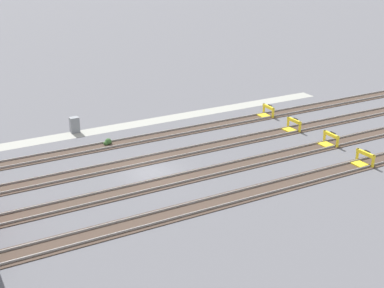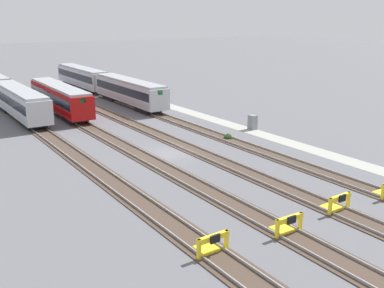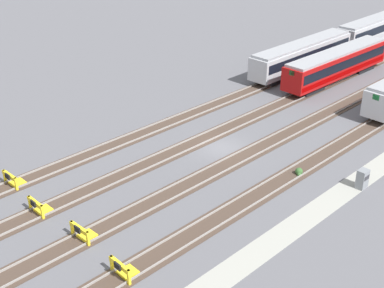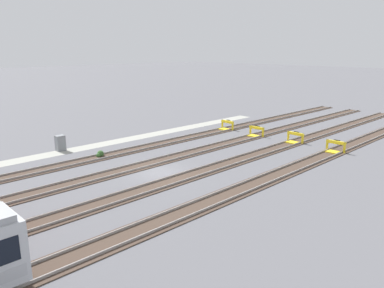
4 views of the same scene
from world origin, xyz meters
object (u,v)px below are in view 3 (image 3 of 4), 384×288
(bumper_stop_near_inner_track, at_px, (83,233))
(subway_car_front_row_rightmost, at_px, (302,55))
(weed_clump, at_px, (299,172))
(bumper_stop_middle_track, at_px, (39,207))
(subway_car_front_row_left_inner, at_px, (376,28))
(subway_car_front_row_right_inner, at_px, (337,64))
(bumper_stop_nearest_track, at_px, (123,269))
(bumper_stop_far_inner_track, at_px, (13,180))
(electrical_cabinet, at_px, (362,179))

(bumper_stop_near_inner_track, bearing_deg, subway_car_front_row_rightmost, 13.95)
(bumper_stop_near_inner_track, distance_m, weed_clump, 18.66)
(bumper_stop_middle_track, height_order, weed_clump, bumper_stop_middle_track)
(subway_car_front_row_left_inner, bearing_deg, bumper_stop_near_inner_track, -170.50)
(subway_car_front_row_right_inner, bearing_deg, bumper_stop_nearest_track, -166.19)
(subway_car_front_row_right_inner, relative_size, bumper_stop_far_inner_track, 9.00)
(subway_car_front_row_rightmost, xyz_separation_m, electrical_cabinet, (-20.34, -19.97, -1.24))
(subway_car_front_row_left_inner, distance_m, subway_car_front_row_rightmost, 18.91)
(bumper_stop_middle_track, distance_m, bumper_stop_far_inner_track, 4.98)
(subway_car_front_row_rightmost, height_order, bumper_stop_nearest_track, subway_car_front_row_rightmost)
(bumper_stop_near_inner_track, xyz_separation_m, bumper_stop_far_inner_track, (0.10, 9.88, 0.00))
(bumper_stop_near_inner_track, height_order, electrical_cabinet, electrical_cabinet)
(subway_car_front_row_right_inner, relative_size, weed_clump, 19.62)
(subway_car_front_row_rightmost, relative_size, bumper_stop_far_inner_track, 8.98)
(subway_car_front_row_right_inner, distance_m, subway_car_front_row_rightmost, 4.96)
(subway_car_front_row_left_inner, distance_m, weed_clump, 43.75)
(bumper_stop_nearest_track, distance_m, weed_clump, 18.30)
(subway_car_front_row_right_inner, xyz_separation_m, weed_clump, (-22.09, -10.26, -1.80))
(subway_car_front_row_right_inner, xyz_separation_m, electrical_cabinet, (-20.34, -15.01, -1.24))
(subway_car_front_row_right_inner, relative_size, subway_car_front_row_rightmost, 1.00)
(bumper_stop_nearest_track, bearing_deg, subway_car_front_row_right_inner, 13.81)
(subway_car_front_row_left_inner, relative_size, bumper_stop_middle_track, 8.99)
(bumper_stop_nearest_track, distance_m, electrical_cabinet, 20.69)
(bumper_stop_middle_track, bearing_deg, bumper_stop_far_inner_track, 83.39)
(bumper_stop_nearest_track, relative_size, electrical_cabinet, 1.25)
(subway_car_front_row_right_inner, height_order, weed_clump, subway_car_front_row_right_inner)
(subway_car_front_row_left_inner, height_order, subway_car_front_row_right_inner, same)
(subway_car_front_row_rightmost, relative_size, bumper_stop_nearest_track, 8.97)
(subway_car_front_row_left_inner, relative_size, bumper_stop_nearest_track, 8.97)
(bumper_stop_far_inner_track, height_order, weed_clump, bumper_stop_far_inner_track)
(subway_car_front_row_rightmost, distance_m, electrical_cabinet, 28.53)
(subway_car_front_row_left_inner, relative_size, subway_car_front_row_right_inner, 1.00)
(bumper_stop_nearest_track, height_order, weed_clump, bumper_stop_nearest_track)
(bumper_stop_far_inner_track, bearing_deg, subway_car_front_row_left_inner, -0.02)
(subway_car_front_row_left_inner, relative_size, bumper_stop_far_inner_track, 8.98)
(subway_car_front_row_rightmost, xyz_separation_m, bumper_stop_middle_track, (-40.46, -5.00, -1.53))
(bumper_stop_nearest_track, height_order, bumper_stop_near_inner_track, same)
(bumper_stop_nearest_track, bearing_deg, weed_clump, -1.03)
(bumper_stop_nearest_track, xyz_separation_m, weed_clump, (18.30, -0.33, -0.27))
(bumper_stop_near_inner_track, relative_size, electrical_cabinet, 1.25)
(subway_car_front_row_left_inner, xyz_separation_m, weed_clump, (-41.00, -15.14, -1.80))
(bumper_stop_nearest_track, relative_size, bumper_stop_far_inner_track, 1.00)
(subway_car_front_row_rightmost, relative_size, weed_clump, 19.57)
(subway_car_front_row_left_inner, distance_m, bumper_stop_nearest_track, 61.14)
(bumper_stop_near_inner_track, height_order, bumper_stop_middle_track, same)
(bumper_stop_middle_track, relative_size, bumper_stop_far_inner_track, 1.00)
(subway_car_front_row_left_inner, bearing_deg, weed_clump, -159.73)
(electrical_cabinet, bearing_deg, bumper_stop_near_inner_track, 152.93)
(subway_car_front_row_left_inner, bearing_deg, bumper_stop_middle_track, -175.26)
(bumper_stop_middle_track, height_order, electrical_cabinet, electrical_cabinet)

